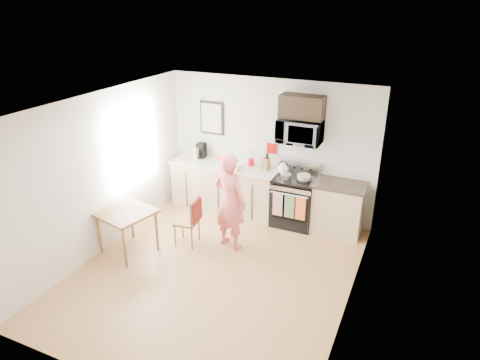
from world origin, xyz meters
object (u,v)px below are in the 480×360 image
at_px(range, 294,202).
at_px(dining_table, 126,216).
at_px(person, 230,201).
at_px(cake, 304,177).
at_px(microwave, 300,131).
at_px(chair, 193,216).

relative_size(range, dining_table, 1.39).
xyz_separation_m(person, cake, (0.91, 1.14, 0.14)).
distance_m(range, microwave, 1.33).
height_order(microwave, chair, microwave).
bearing_deg(cake, range, 167.86).
height_order(range, dining_table, range).
bearing_deg(range, cake, -12.14).
height_order(range, cake, range).
relative_size(microwave, person, 0.46).
height_order(microwave, cake, microwave).
height_order(person, chair, person).
distance_m(dining_table, cake, 3.10).
bearing_deg(microwave, person, -120.36).
bearing_deg(range, dining_table, -137.10).
xyz_separation_m(microwave, chair, (-1.32, -1.52, -1.21)).
xyz_separation_m(microwave, dining_table, (-2.19, -2.14, -1.10)).
height_order(person, cake, person).
bearing_deg(chair, dining_table, -150.89).
xyz_separation_m(range, person, (-0.75, -1.18, 0.39)).
relative_size(dining_table, cake, 2.98).
bearing_deg(microwave, range, -89.94).
bearing_deg(dining_table, person, 30.85).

